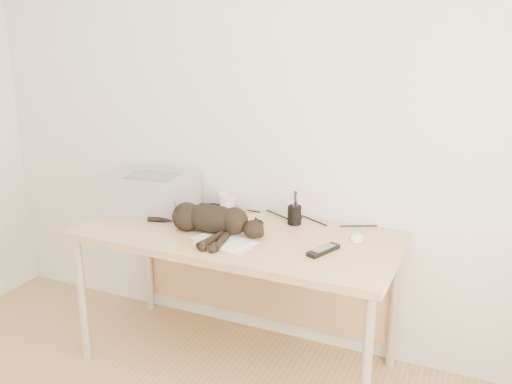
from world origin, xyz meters
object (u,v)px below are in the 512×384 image
at_px(pen_cup, 294,215).
at_px(mouse, 357,236).
at_px(cat, 208,220).
at_px(desk, 244,251).
at_px(mug, 227,202).
at_px(printer, 153,192).

bearing_deg(pen_cup, mouse, -12.25).
relative_size(cat, mouse, 6.03).
distance_m(desk, mug, 0.33).
height_order(cat, pen_cup, pen_cup).
distance_m(cat, pen_cup, 0.45).
relative_size(mug, mouse, 0.96).
xyz_separation_m(mug, pen_cup, (0.41, -0.05, 0.00)).
bearing_deg(mug, printer, -159.22).
relative_size(printer, mouse, 4.18).
distance_m(desk, pen_cup, 0.32).
bearing_deg(mug, mouse, -9.35).
bearing_deg(cat, mouse, 14.76).
xyz_separation_m(pen_cup, mouse, (0.35, -0.08, -0.03)).
bearing_deg(desk, printer, 175.02).
bearing_deg(pen_cup, desk, -147.05).
distance_m(mug, mouse, 0.77).
bearing_deg(cat, printer, 154.93).
xyz_separation_m(printer, mouse, (1.14, 0.02, -0.08)).
bearing_deg(pen_cup, printer, -173.20).
xyz_separation_m(mug, mouse, (0.76, -0.13, -0.03)).
height_order(printer, mug, printer).
height_order(mug, mouse, mug).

